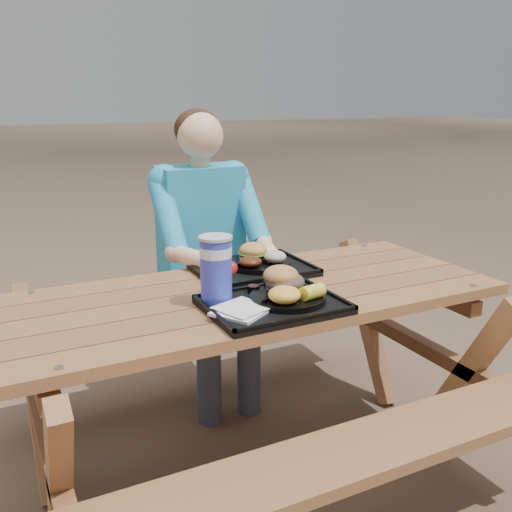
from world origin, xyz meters
name	(u,v)px	position (x,y,z in m)	size (l,w,h in m)	color
ground	(256,464)	(0.00, 0.00, 0.00)	(60.00, 60.00, 0.00)	#999999
picnic_table	(256,381)	(0.00, 0.00, 0.38)	(1.80, 1.49, 0.75)	#999999
tray_near	(273,306)	(-0.04, -0.20, 0.76)	(0.45, 0.35, 0.02)	black
tray_far	(253,270)	(0.09, 0.20, 0.76)	(0.45, 0.35, 0.02)	black
plate_near	(288,298)	(0.02, -0.20, 0.78)	(0.26, 0.26, 0.02)	black
plate_far	(259,264)	(0.12, 0.21, 0.78)	(0.26, 0.26, 0.02)	black
napkin_stack	(241,311)	(-0.17, -0.23, 0.78)	(0.15, 0.15, 0.02)	silver
soda_cup	(216,270)	(-0.20, -0.09, 0.88)	(0.11, 0.11, 0.22)	#1723AD
condiment_bbq	(254,289)	(-0.05, -0.08, 0.78)	(0.04, 0.04, 0.03)	black
condiment_mustard	(271,285)	(0.02, -0.07, 0.79)	(0.05, 0.05, 0.03)	gold
sandwich	(285,271)	(0.04, -0.15, 0.86)	(0.13, 0.13, 0.14)	#B97541
mac_cheese	(285,295)	(-0.03, -0.26, 0.82)	(0.11, 0.11, 0.05)	#FFBF43
corn_cob	(312,292)	(0.07, -0.27, 0.81)	(0.08, 0.08, 0.05)	yellow
cutlery_far	(213,272)	(-0.08, 0.21, 0.77)	(0.02, 0.14, 0.01)	black
burger	(253,247)	(0.11, 0.25, 0.84)	(0.12, 0.12, 0.11)	#CC8B48
baked_beans	(250,262)	(0.05, 0.16, 0.81)	(0.09, 0.09, 0.04)	#4F220F
potato_salad	(275,257)	(0.17, 0.16, 0.82)	(0.09, 0.09, 0.05)	beige
diner	(203,268)	(0.06, 0.68, 0.64)	(0.48, 0.84, 1.28)	#1CAAC4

